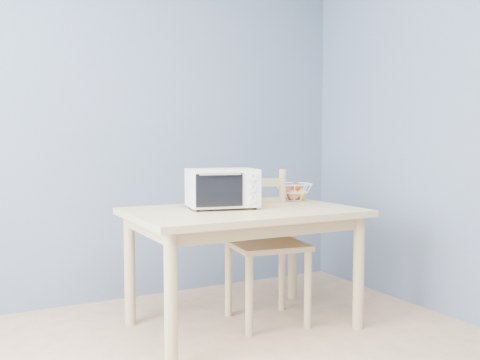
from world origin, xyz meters
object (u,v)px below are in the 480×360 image
fruit_basket (294,192)px  toaster_oven (220,188)px  dining_table (243,225)px  dining_chair (264,247)px

fruit_basket → toaster_oven: bearing=-165.8°
dining_table → fruit_basket: fruit_basket is taller
fruit_basket → dining_chair: dining_chair is taller
dining_table → fruit_basket: size_ratio=4.35×
dining_chair → dining_table: bearing=-155.8°
dining_table → toaster_oven: toaster_oven is taller
dining_table → dining_chair: bearing=16.0°
dining_table → toaster_oven: (-0.12, 0.09, 0.23)m
dining_table → fruit_basket: bearing=24.9°
dining_chair → fruit_basket: bearing=37.2°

